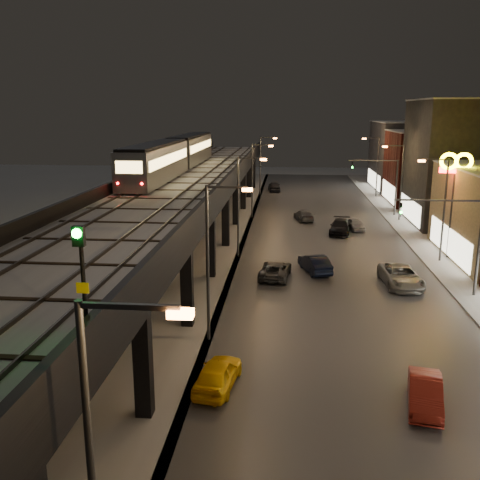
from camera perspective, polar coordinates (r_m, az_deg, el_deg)
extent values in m
cube|color=#46474D|center=(52.11, 9.24, -0.82)|extent=(17.00, 120.00, 0.06)
cube|color=#9FA1A8|center=(53.76, 19.93, -0.99)|extent=(4.00, 120.00, 0.14)
cube|color=#9FA1A8|center=(52.87, -5.51, -0.50)|extent=(11.00, 120.00, 0.06)
cube|color=black|center=(48.85, -6.31, 5.22)|extent=(9.00, 100.00, 1.00)
cube|color=black|center=(23.57, -10.32, -12.40)|extent=(0.70, 0.70, 5.30)
cube|color=black|center=(23.84, -19.23, -6.14)|extent=(8.00, 0.60, 0.50)
cube|color=black|center=(34.72, -17.79, -4.20)|extent=(0.70, 0.70, 5.30)
cube|color=black|center=(32.59, -5.68, -4.76)|extent=(0.70, 0.70, 5.30)
cube|color=black|center=(32.79, -12.14, -0.34)|extent=(8.00, 0.60, 0.50)
cube|color=black|center=(43.73, -12.78, -0.25)|extent=(0.70, 0.70, 5.30)
cube|color=black|center=(42.06, -3.14, -0.48)|extent=(0.70, 0.70, 5.30)
cube|color=black|center=(42.21, -8.16, 2.93)|extent=(8.00, 0.60, 0.50)
cube|color=black|center=(53.10, -9.51, 2.34)|extent=(0.70, 0.70, 5.30)
cube|color=black|center=(51.73, -1.54, 2.22)|extent=(0.70, 0.70, 5.30)
cube|color=black|center=(51.86, -5.64, 5.00)|extent=(8.00, 0.60, 0.50)
cube|color=black|center=(62.66, -7.22, 4.14)|extent=(0.70, 0.70, 5.30)
cube|color=black|center=(61.51, -0.45, 4.07)|extent=(0.70, 0.70, 5.30)
cube|color=black|center=(61.61, -3.90, 6.40)|extent=(8.00, 0.60, 0.50)
cube|color=black|center=(72.34, -5.53, 5.46)|extent=(0.70, 0.70, 5.30)
cube|color=black|center=(71.34, 0.35, 5.40)|extent=(0.70, 0.70, 5.30)
cube|color=black|center=(71.43, -2.64, 7.42)|extent=(8.00, 0.60, 0.50)
cube|color=black|center=(82.10, -4.24, 6.46)|extent=(0.70, 0.70, 5.30)
cube|color=black|center=(81.22, 0.95, 6.41)|extent=(0.70, 0.70, 5.30)
cube|color=black|center=(81.30, -1.67, 8.19)|extent=(8.00, 0.60, 0.50)
cube|color=black|center=(91.91, -3.22, 7.24)|extent=(0.70, 0.70, 5.30)
cube|color=black|center=(91.12, 1.42, 7.21)|extent=(0.70, 0.70, 5.30)
cube|color=black|center=(91.19, -0.91, 8.79)|extent=(8.00, 0.60, 0.50)
cube|color=#B2B7C1|center=(48.77, -6.33, 5.89)|extent=(8.40, 100.00, 0.16)
cube|color=#332D28|center=(49.49, -10.01, 6.06)|extent=(0.08, 98.00, 0.16)
cube|color=#332D28|center=(49.13, -8.38, 6.07)|extent=(0.08, 98.00, 0.16)
cube|color=#332D28|center=(48.51, -4.85, 6.07)|extent=(0.08, 98.00, 0.16)
cube|color=#332D28|center=(48.28, -3.15, 6.06)|extent=(0.08, 98.00, 0.16)
cube|color=black|center=(20.89, -22.86, -5.38)|extent=(7.80, 0.24, 0.06)
cube|color=black|center=(35.32, -10.82, 2.94)|extent=(7.80, 0.24, 0.06)
cube|color=black|center=(50.70, -5.89, 6.32)|extent=(7.80, 0.24, 0.06)
cube|color=black|center=(66.37, -3.24, 8.10)|extent=(7.80, 0.24, 0.06)
cube|color=black|center=(82.17, -1.59, 9.19)|extent=(7.80, 0.24, 0.06)
cube|color=black|center=(48.03, -1.22, 6.42)|extent=(0.30, 100.00, 1.10)
cube|color=black|center=(49.76, -11.29, 6.41)|extent=(0.30, 100.00, 1.10)
cube|color=beige|center=(50.72, 21.39, -0.18)|extent=(0.10, 12.00, 2.40)
cube|color=#262628|center=(66.78, 23.11, 7.51)|extent=(12.00, 13.00, 14.00)
cube|color=beige|center=(65.91, 17.65, 3.14)|extent=(0.10, 10.40, 2.40)
cube|color=#B2B7C1|center=(66.53, 23.69, 13.57)|extent=(12.20, 13.20, 0.16)
cube|color=maroon|center=(80.36, 19.99, 7.21)|extent=(12.00, 12.00, 10.00)
cube|color=beige|center=(79.46, 15.56, 4.99)|extent=(0.10, 9.60, 2.40)
cube|color=#B2B7C1|center=(80.01, 20.29, 10.82)|extent=(12.20, 12.20, 0.16)
cube|color=#313036|center=(93.87, 17.90, 8.50)|extent=(12.00, 16.00, 11.00)
cube|color=beige|center=(93.14, 14.07, 6.29)|extent=(0.10, 12.80, 2.40)
cube|color=#B2B7C1|center=(93.59, 18.15, 11.89)|extent=(12.20, 16.20, 0.16)
cube|color=#38383A|center=(11.58, -11.76, -6.95)|extent=(2.20, 0.12, 0.12)
cube|color=orange|center=(11.36, -6.37, -7.80)|extent=(0.55, 0.28, 0.18)
cylinder|color=#38383A|center=(29.89, -3.46, -2.71)|extent=(0.18, 0.18, 9.00)
cube|color=#38383A|center=(28.82, -1.41, 5.65)|extent=(2.20, 0.12, 0.12)
cube|color=orange|center=(28.73, 0.78, 5.39)|extent=(0.55, 0.28, 0.18)
cylinder|color=#38383A|center=(47.31, -0.20, 3.43)|extent=(0.18, 0.18, 9.00)
cube|color=#38383A|center=(46.63, 1.16, 8.73)|extent=(2.20, 0.12, 0.12)
cube|color=orange|center=(46.58, 2.52, 8.57)|extent=(0.55, 0.28, 0.18)
cylinder|color=#38383A|center=(48.95, 20.93, 2.86)|extent=(0.18, 0.18, 9.00)
cube|color=#38383A|center=(48.09, 20.11, 8.06)|extent=(2.20, 0.12, 0.12)
cube|color=orange|center=(47.83, 18.81, 7.99)|extent=(0.55, 0.28, 0.18)
cylinder|color=#38383A|center=(65.04, 1.31, 6.24)|extent=(0.18, 0.18, 9.00)
cube|color=#38383A|center=(64.55, 2.32, 10.10)|extent=(2.20, 0.12, 0.12)
cube|color=orange|center=(64.51, 3.31, 9.98)|extent=(0.55, 0.28, 0.18)
cylinder|color=#38383A|center=(66.24, 16.85, 5.79)|extent=(0.18, 0.18, 9.00)
cube|color=#38383A|center=(65.61, 16.16, 9.64)|extent=(2.20, 0.12, 0.12)
cube|color=orange|center=(65.43, 15.20, 9.58)|extent=(0.55, 0.28, 0.18)
cylinder|color=#38383A|center=(82.89, 2.17, 7.84)|extent=(0.18, 0.18, 9.00)
cube|color=#38383A|center=(82.51, 2.98, 10.87)|extent=(2.20, 0.12, 0.12)
cube|color=orange|center=(82.48, 3.75, 10.77)|extent=(0.55, 0.28, 0.18)
cylinder|color=#38383A|center=(83.84, 14.45, 7.49)|extent=(0.18, 0.18, 9.00)
cube|color=#38383A|center=(83.34, 13.87, 10.53)|extent=(2.20, 0.12, 0.12)
cube|color=orange|center=(83.19, 13.11, 10.48)|extent=(0.55, 0.28, 0.18)
cylinder|color=#38383A|center=(40.75, 24.11, -0.91)|extent=(0.20, 0.20, 7.00)
cube|color=#38383A|center=(39.20, 20.44, 3.98)|extent=(6.00, 0.12, 0.12)
imported|color=black|center=(38.70, 16.80, 3.39)|extent=(0.20, 0.16, 1.00)
sphere|color=#0CFF26|center=(38.60, 16.82, 2.99)|extent=(0.18, 0.18, 0.18)
cylinder|color=#38383A|center=(69.29, 16.31, 5.32)|extent=(0.20, 0.20, 7.00)
cube|color=#38383A|center=(68.39, 14.01, 8.23)|extent=(6.00, 0.12, 0.12)
imported|color=black|center=(68.11, 11.89, 7.90)|extent=(0.20, 0.16, 1.00)
sphere|color=#0CFF26|center=(67.98, 11.89, 7.68)|extent=(0.18, 0.18, 0.18)
cube|color=gray|center=(50.13, -8.98, 8.11)|extent=(2.77, 16.71, 3.15)
cube|color=black|center=(49.99, -9.05, 10.04)|extent=(2.48, 16.23, 0.24)
cube|color=#FFD271|center=(50.44, -10.55, 8.57)|extent=(0.05, 15.28, 0.86)
cube|color=#FFD271|center=(49.77, -7.42, 8.62)|extent=(0.05, 15.28, 0.86)
cube|color=gray|center=(67.42, -5.29, 9.60)|extent=(2.77, 16.71, 3.15)
cube|color=black|center=(67.32, -5.32, 11.04)|extent=(2.48, 16.23, 0.24)
cube|color=#FFD271|center=(67.65, -6.48, 9.96)|extent=(0.05, 15.28, 0.86)
cube|color=#FFD271|center=(67.15, -4.11, 9.98)|extent=(0.05, 15.28, 0.86)
cube|color=#FFD271|center=(42.06, -11.77, 7.60)|extent=(2.10, 0.05, 0.95)
sphere|color=#FF0C0C|center=(42.47, -12.94, 5.91)|extent=(0.19, 0.19, 0.19)
sphere|color=#FF0C0C|center=(41.91, -10.44, 5.93)|extent=(0.19, 0.19, 0.19)
cylinder|color=black|center=(15.98, -16.36, -4.10)|extent=(0.13, 0.13, 3.15)
cube|color=black|center=(15.53, -16.84, 0.40)|extent=(0.34, 0.19, 0.58)
sphere|color=#0CFF26|center=(15.40, -17.04, 0.67)|extent=(0.27, 0.27, 0.27)
cube|color=yellow|center=(15.95, -16.44, -4.92)|extent=(0.37, 0.04, 0.32)
imported|color=yellow|center=(26.16, -2.39, -14.19)|extent=(2.20, 4.31, 1.40)
imported|color=black|center=(43.95, 7.98, -2.56)|extent=(2.77, 4.68, 1.46)
imported|color=#38393B|center=(42.18, 3.78, -3.25)|extent=(2.67, 4.97, 1.33)
imported|color=slate|center=(64.40, 6.81, 2.58)|extent=(2.61, 4.62, 1.27)
imported|color=black|center=(87.69, 3.68, 5.68)|extent=(2.22, 4.64, 1.53)
imported|color=maroon|center=(25.98, 19.13, -15.30)|extent=(2.15, 4.22, 1.33)
imported|color=#949596|center=(41.94, 16.78, -3.77)|extent=(2.90, 5.67, 1.53)
imported|color=black|center=(58.07, 10.64, 1.33)|extent=(2.84, 5.36, 1.48)
imported|color=gray|center=(60.23, 12.22, 1.58)|extent=(2.03, 3.80, 1.23)
cylinder|color=#38383A|center=(50.50, 21.60, 2.31)|extent=(0.24, 0.24, 7.60)
cube|color=#FF0C0C|center=(49.92, 22.01, 6.90)|extent=(2.66, 0.25, 0.48)
torus|color=#E0CB00|center=(49.68, 21.40, 7.81)|extent=(1.57, 0.54, 1.54)
torus|color=#E0CB00|center=(50.03, 22.77, 7.73)|extent=(1.57, 0.54, 1.54)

